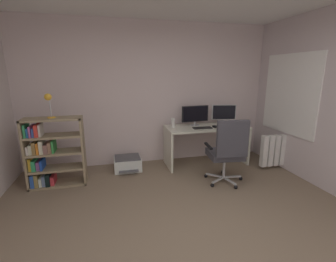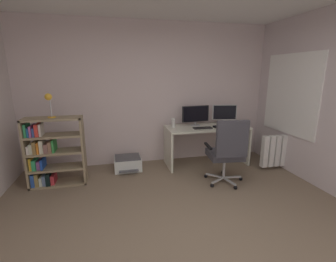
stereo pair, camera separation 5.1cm
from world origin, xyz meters
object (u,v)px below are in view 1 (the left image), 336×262
monitor_main (195,114)px  printer (128,163)px  radiator (279,150)px  computer_mouse (215,127)px  bookshelf (49,154)px  desk_lamp (48,100)px  monitor_secondary (224,113)px  desktop_speaker (173,123)px  keyboard (202,128)px  desk (206,136)px  office_chair (228,150)px

monitor_main → printer: size_ratio=1.11×
radiator → computer_mouse: bearing=159.7°
bookshelf → printer: bearing=15.6°
desk_lamp → printer: size_ratio=0.75×
desk_lamp → monitor_secondary: bearing=7.7°
desktop_speaker → bookshelf: size_ratio=0.16×
keyboard → desk_lamp: (-2.48, -0.15, 0.58)m
desk → printer: bearing=178.4°
desk → desk_lamp: (-2.63, -0.29, 0.79)m
desk → monitor_main: (-0.19, 0.12, 0.41)m
monitor_main → keyboard: 0.34m
office_chair → printer: (-1.47, 0.96, -0.45)m
desktop_speaker → bookshelf: (-2.06, -0.36, -0.31)m
keyboard → desk_lamp: bearing=-174.4°
desk → computer_mouse: size_ratio=15.44×
office_chair → desktop_speaker: bearing=121.5°
keyboard → desk_lamp: size_ratio=0.94×
desk → desktop_speaker: desktop_speaker is taller
monitor_secondary → radiator: size_ratio=0.66×
monitor_secondary → radiator: bearing=-38.9°
monitor_main → desktop_speaker: size_ratio=3.16×
printer → radiator: 2.79m
desk → radiator: size_ratio=2.17×
printer → monitor_secondary: bearing=2.2°
computer_mouse → radiator: 1.24m
desk → office_chair: size_ratio=1.45×
keyboard → office_chair: (0.11, -0.78, -0.18)m
monitor_secondary → keyboard: bearing=-154.6°
office_chair → radiator: bearing=17.1°
desk → keyboard: (-0.14, -0.14, 0.20)m
desk → bookshelf: 2.72m
computer_mouse → office_chair: 0.83m
office_chair → computer_mouse: bearing=79.5°
monitor_main → desk: bearing=-30.9°
keyboard → bookshelf: (-2.56, -0.15, -0.24)m
desk → bookshelf: bearing=-173.8°
bookshelf → computer_mouse: bearing=3.3°
monitor_main → radiator: bearing=-25.0°
office_chair → desk_lamp: bearing=166.4°
keyboard → computer_mouse: bearing=4.8°
office_chair → desk_lamp: 2.78m
computer_mouse → monitor_secondary: bearing=36.7°
desktop_speaker → office_chair: office_chair is taller
desk_lamp → radiator: size_ratio=0.51×
keyboard → desktop_speaker: bearing=159.2°
office_chair → bookshelf: size_ratio=0.99×
monitor_main → desktop_speaker: bearing=-173.9°
monitor_secondary → desk_lamp: bearing=-172.3°
bookshelf → radiator: 3.93m
monitor_secondary → radiator: (0.81, -0.66, -0.62)m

